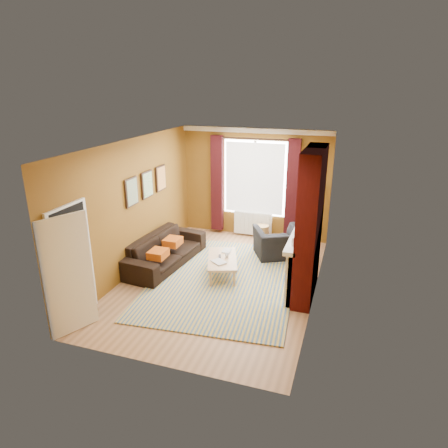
{
  "coord_description": "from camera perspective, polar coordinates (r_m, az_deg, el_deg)",
  "views": [
    {
      "loc": [
        2.4,
        -6.95,
        3.86
      ],
      "look_at": [
        0.0,
        0.25,
        1.15
      ],
      "focal_mm": 32.0,
      "sensor_mm": 36.0,
      "label": 1
    }
  ],
  "objects": [
    {
      "name": "mug",
      "position": [
        8.36,
        0.41,
        -4.54
      ],
      "size": [
        0.1,
        0.1,
        0.09
      ],
      "primitive_type": "imported",
      "rotation": [
        0.0,
        0.0,
        0.12
      ],
      "color": "#999999",
      "rests_on": "coffee_table"
    },
    {
      "name": "floor_lamp",
      "position": [
        9.7,
        12.75,
        3.59
      ],
      "size": [
        0.31,
        0.31,
        1.59
      ],
      "rotation": [
        0.0,
        0.0,
        -0.42
      ],
      "color": "black",
      "rests_on": "ground"
    },
    {
      "name": "ground",
      "position": [
        8.3,
        -0.55,
        -8.05
      ],
      "size": [
        5.5,
        5.5,
        0.0
      ],
      "primitive_type": "plane",
      "color": "#956944",
      "rests_on": "ground"
    },
    {
      "name": "wicker_stool",
      "position": [
        10.25,
        5.49,
        -1.31
      ],
      "size": [
        0.34,
        0.34,
        0.42
      ],
      "rotation": [
        0.0,
        0.0,
        -0.0
      ],
      "color": "#A67E48",
      "rests_on": "ground"
    },
    {
      "name": "book_a",
      "position": [
        8.09,
        -1.38,
        -5.64
      ],
      "size": [
        0.37,
        0.35,
        0.03
      ],
      "primitive_type": "imported",
      "rotation": [
        0.0,
        0.0,
        0.96
      ],
      "color": "#999999",
      "rests_on": "coffee_table"
    },
    {
      "name": "room_walls",
      "position": [
        7.83,
        4.48,
        1.18
      ],
      "size": [
        3.82,
        5.54,
        2.83
      ],
      "color": "brown",
      "rests_on": "ground"
    },
    {
      "name": "coffee_table",
      "position": [
        8.37,
        -0.25,
        -5.13
      ],
      "size": [
        0.94,
        1.3,
        0.39
      ],
      "rotation": [
        0.0,
        0.0,
        0.33
      ],
      "color": "tan",
      "rests_on": "ground"
    },
    {
      "name": "armchair",
      "position": [
        9.33,
        7.8,
        -2.71
      ],
      "size": [
        1.35,
        1.3,
        0.68
      ],
      "primitive_type": "imported",
      "rotation": [
        0.0,
        0.0,
        3.62
      ],
      "color": "black",
      "rests_on": "ground"
    },
    {
      "name": "tv_remote",
      "position": [
        8.41,
        -0.62,
        -4.62
      ],
      "size": [
        0.09,
        0.16,
        0.02
      ],
      "rotation": [
        0.0,
        0.0,
        0.31
      ],
      "color": "#242426",
      "rests_on": "coffee_table"
    },
    {
      "name": "striped_rug",
      "position": [
        8.32,
        -0.06,
        -7.89
      ],
      "size": [
        3.18,
        4.18,
        0.02
      ],
      "rotation": [
        0.0,
        0.0,
        0.09
      ],
      "color": "#345C8F",
      "rests_on": "ground"
    },
    {
      "name": "sofa",
      "position": [
        8.97,
        -8.43,
        -3.72
      ],
      "size": [
        1.12,
        2.37,
        0.67
      ],
      "primitive_type": "imported",
      "rotation": [
        0.0,
        0.0,
        1.47
      ],
      "color": "black",
      "rests_on": "ground"
    },
    {
      "name": "book_b",
      "position": [
        8.7,
        -0.19,
        -3.77
      ],
      "size": [
        0.21,
        0.27,
        0.02
      ],
      "primitive_type": "imported",
      "rotation": [
        0.0,
        0.0,
        0.09
      ],
      "color": "#999999",
      "rests_on": "coffee_table"
    }
  ]
}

